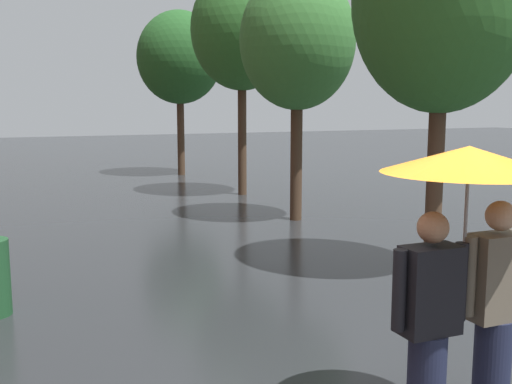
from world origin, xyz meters
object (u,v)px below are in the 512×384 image
(street_tree_3, at_px, (179,58))
(couple_under_umbrella, at_px, (466,243))
(street_tree_2, at_px, (242,30))
(street_tree_1, at_px, (297,42))

(street_tree_3, relative_size, couple_under_umbrella, 2.53)
(street_tree_2, height_order, street_tree_3, street_tree_2)
(couple_under_umbrella, bearing_deg, street_tree_3, 81.08)
(street_tree_2, relative_size, couple_under_umbrella, 2.72)
(street_tree_2, bearing_deg, street_tree_1, -93.90)
(street_tree_2, xyz_separation_m, couple_under_umbrella, (-2.75, -11.13, -2.68))
(street_tree_3, bearing_deg, street_tree_2, -86.85)
(street_tree_2, bearing_deg, street_tree_3, 93.15)
(street_tree_1, distance_m, street_tree_2, 3.59)
(street_tree_3, height_order, couple_under_umbrella, street_tree_3)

